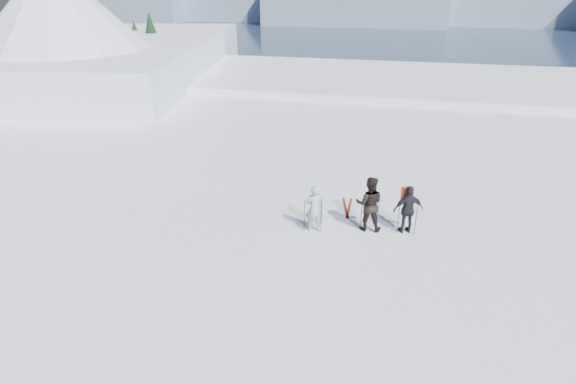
% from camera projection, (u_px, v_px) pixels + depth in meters
% --- Properties ---
extents(lake_basin, '(820.00, 820.00, 71.62)m').
position_uv_depth(lake_basin, '(381.00, 153.00, 41.23)').
color(lake_basin, white).
rests_on(lake_basin, ground).
extents(near_ridge, '(31.37, 35.68, 25.62)m').
position_uv_depth(near_ridge, '(113.00, 106.00, 44.79)').
color(near_ridge, white).
rests_on(near_ridge, ground).
extents(skier_grey, '(0.69, 0.51, 1.71)m').
position_uv_depth(skier_grey, '(314.00, 209.00, 15.34)').
color(skier_grey, '#9DA5AB').
rests_on(skier_grey, ground).
extents(skier_dark, '(1.00, 0.80, 1.98)m').
position_uv_depth(skier_dark, '(369.00, 204.00, 15.38)').
color(skier_dark, black).
rests_on(skier_dark, ground).
extents(skier_pack, '(1.11, 0.73, 1.75)m').
position_uv_depth(skier_pack, '(408.00, 210.00, 15.24)').
color(skier_pack, black).
rests_on(skier_pack, ground).
extents(backpack, '(0.42, 0.32, 0.49)m').
position_uv_depth(backpack, '(409.00, 176.00, 14.98)').
color(backpack, '#E94C15').
rests_on(backpack, skier_pack).
extents(ski_poles, '(3.76, 0.64, 1.36)m').
position_uv_depth(ski_poles, '(363.00, 216.00, 15.35)').
color(ski_poles, black).
rests_on(ski_poles, ground).
extents(skis_loose, '(0.44, 1.70, 0.03)m').
position_uv_depth(skis_loose, '(347.00, 208.00, 17.22)').
color(skis_loose, black).
rests_on(skis_loose, ground).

